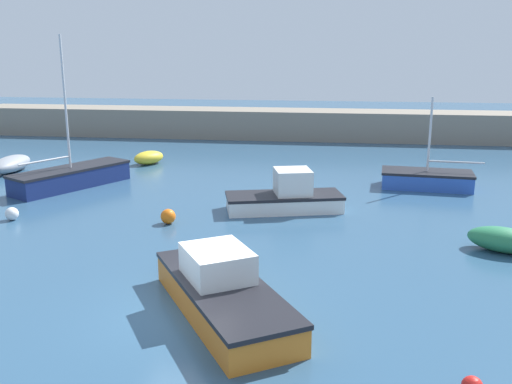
% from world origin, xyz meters
% --- Properties ---
extents(ground_plane, '(120.00, 120.00, 0.20)m').
position_xyz_m(ground_plane, '(0.00, 0.00, -0.10)').
color(ground_plane, '#2D5170').
extents(harbor_breakwater, '(47.04, 3.39, 2.10)m').
position_xyz_m(harbor_breakwater, '(0.00, 29.31, 1.05)').
color(harbor_breakwater, gray).
rests_on(harbor_breakwater, ground_plane).
extents(fishing_dinghy_green, '(2.62, 2.02, 0.83)m').
position_xyz_m(fishing_dinghy_green, '(9.41, 5.82, 0.41)').
color(fishing_dinghy_green, '#287A4C').
rests_on(fishing_dinghy_green, ground_plane).
extents(sailboat_short_mast, '(4.79, 2.29, 4.40)m').
position_xyz_m(sailboat_short_mast, '(8.22, 14.65, 0.44)').
color(sailboat_short_mast, '#2D56B7').
rests_on(sailboat_short_mast, ground_plane).
extents(dinghy_near_pier, '(2.02, 2.26, 0.77)m').
position_xyz_m(dinghy_near_pier, '(-6.98, 18.41, 0.39)').
color(dinghy_near_pier, yellow).
rests_on(dinghy_near_pier, ground_plane).
extents(sailboat_tall_mast, '(4.46, 6.05, 7.22)m').
position_xyz_m(sailboat_tall_mast, '(-8.93, 12.44, 0.52)').
color(sailboat_tall_mast, navy).
rests_on(sailboat_tall_mast, ground_plane).
extents(motorboat_with_cabin, '(4.74, 5.98, 1.62)m').
position_xyz_m(motorboat_with_cabin, '(0.95, 0.14, 0.58)').
color(motorboat_with_cabin, orange).
rests_on(motorboat_with_cabin, ground_plane).
extents(cabin_cruiser_white, '(5.12, 2.98, 1.75)m').
position_xyz_m(cabin_cruiser_white, '(1.80, 9.80, 0.59)').
color(cabin_cruiser_white, white).
rests_on(cabin_cruiser_white, ground_plane).
extents(rowboat_blue_near, '(1.52, 3.37, 0.86)m').
position_xyz_m(rowboat_blue_near, '(-13.80, 15.39, 0.43)').
color(rowboat_blue_near, gray).
rests_on(rowboat_blue_near, ground_plane).
extents(mooring_buoy_orange, '(0.58, 0.58, 0.58)m').
position_xyz_m(mooring_buoy_orange, '(-2.59, 7.33, 0.29)').
color(mooring_buoy_orange, orange).
rests_on(mooring_buoy_orange, ground_plane).
extents(mooring_buoy_white, '(0.52, 0.52, 0.52)m').
position_xyz_m(mooring_buoy_white, '(-8.85, 6.95, 0.26)').
color(mooring_buoy_white, white).
rests_on(mooring_buoy_white, ground_plane).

